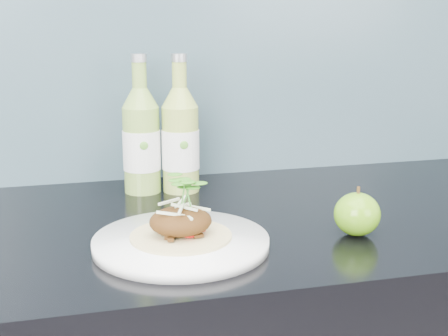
{
  "coord_description": "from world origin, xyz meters",
  "views": [
    {
      "loc": [
        -0.2,
        0.73,
        1.23
      ],
      "look_at": [
        0.04,
        1.63,
        1.0
      ],
      "focal_mm": 50.0,
      "sensor_mm": 36.0,
      "label": 1
    }
  ],
  "objects_px": {
    "green_apple": "(357,214)",
    "cider_bottle_left": "(141,141)",
    "dinner_plate": "(181,242)",
    "cider_bottle_right": "(180,140)"
  },
  "relations": [
    {
      "from": "green_apple",
      "to": "cider_bottle_right",
      "type": "xyz_separation_m",
      "value": [
        -0.21,
        0.31,
        0.07
      ]
    },
    {
      "from": "dinner_plate",
      "to": "cider_bottle_right",
      "type": "height_order",
      "value": "cider_bottle_right"
    },
    {
      "from": "green_apple",
      "to": "cider_bottle_left",
      "type": "bearing_deg",
      "value": 131.62
    },
    {
      "from": "dinner_plate",
      "to": "cider_bottle_right",
      "type": "distance_m",
      "value": 0.31
    },
    {
      "from": "dinner_plate",
      "to": "green_apple",
      "type": "xyz_separation_m",
      "value": [
        0.27,
        -0.01,
        0.03
      ]
    },
    {
      "from": "green_apple",
      "to": "cider_bottle_left",
      "type": "xyz_separation_m",
      "value": [
        -0.29,
        0.32,
        0.07
      ]
    },
    {
      "from": "dinner_plate",
      "to": "cider_bottle_left",
      "type": "distance_m",
      "value": 0.32
    },
    {
      "from": "green_apple",
      "to": "cider_bottle_left",
      "type": "distance_m",
      "value": 0.44
    },
    {
      "from": "green_apple",
      "to": "cider_bottle_right",
      "type": "bearing_deg",
      "value": 124.69
    },
    {
      "from": "green_apple",
      "to": "cider_bottle_right",
      "type": "distance_m",
      "value": 0.38
    }
  ]
}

